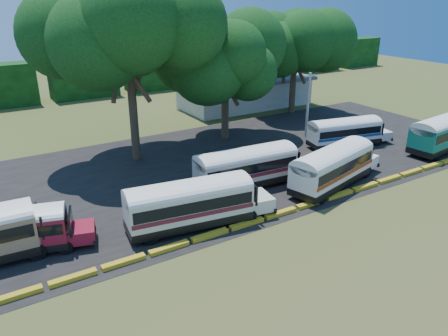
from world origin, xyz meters
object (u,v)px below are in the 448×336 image
bus_teal (446,130)px  bus_white_red (334,165)px  bus_red (6,230)px  bus_cream_west (192,201)px  tree_west (126,21)px

bus_teal → bus_white_red: bearing=176.4°
bus_red → bus_teal: bus_teal is taller
bus_white_red → bus_teal: size_ratio=0.96×
bus_cream_west → bus_teal: bearing=9.3°
bus_cream_west → bus_teal: bus_teal is taller
bus_red → bus_cream_west: bearing=1.4°
bus_teal → tree_west: tree_west is taller
bus_red → bus_white_red: (24.53, -3.09, 0.25)m
bus_red → tree_west: tree_west is taller
tree_west → bus_cream_west: bearing=-96.2°
bus_white_red → tree_west: bearing=113.1°
bus_cream_west → bus_white_red: size_ratio=0.98×
bus_cream_west → bus_white_red: (13.18, -0.14, 0.02)m
tree_west → bus_white_red: bearing=-52.4°
bus_red → tree_west: bearing=58.6°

